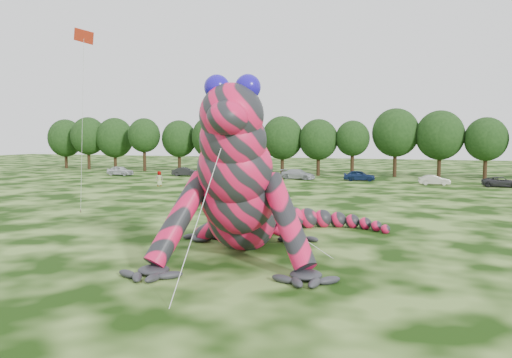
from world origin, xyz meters
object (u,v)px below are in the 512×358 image
object	(u,v)px
car_3	(298,174)
car_6	(501,182)
car_5	(434,180)
tree_11	(440,144)
spectator_0	(197,192)
spectator_4	(159,179)
spectator_1	(217,196)
tree_1	(88,143)
tree_10	(395,143)
tree_4	(179,146)
car_2	(242,173)
tree_3	(144,145)
tree_5	(212,144)
tree_0	(66,144)
tree_8	(318,147)
inflatable_gecko	(245,167)
tree_12	(486,148)
tree_6	(239,145)
car_1	(185,172)
flying_kite	(84,50)
car_4	(359,176)
tree_7	(282,146)
tree_9	(352,148)
car_0	(120,171)
spectator_5	(285,200)
tree_2	(115,144)

from	to	relation	value
car_3	car_6	xyz separation A→B (m)	(26.40, -2.78, -0.10)
car_5	tree_11	bearing A→B (deg)	-13.76
tree_11	spectator_0	size ratio (longest dim) A/B	5.88
spectator_4	spectator_1	size ratio (longest dim) A/B	1.20
tree_1	tree_10	distance (m)	55.76
tree_4	spectator_1	bearing A→B (deg)	-57.96
tree_10	car_6	xyz separation A→B (m)	(13.39, -11.87, -4.62)
spectator_4	car_3	bearing A→B (deg)	179.75
tree_4	spectator_0	xyz separation A→B (m)	(20.49, -35.68, -3.67)
tree_4	car_2	xyz separation A→B (m)	(15.67, -10.15, -3.79)
tree_3	car_5	distance (m)	49.93
tree_3	tree_5	distance (m)	12.67
tree_0	tree_8	xyz separation A→B (m)	(50.34, -2.25, -0.28)
inflatable_gecko	tree_12	size ratio (longest dim) A/B	2.03
tree_6	tree_4	bearing A→B (deg)	170.47
tree_5	car_2	bearing A→B (deg)	-47.16
tree_11	car_1	size ratio (longest dim) A/B	2.47
tree_0	tree_6	size ratio (longest dim) A/B	1.00
flying_kite	car_4	xyz separation A→B (m)	(14.76, 40.00, -11.72)
tree_7	spectator_4	distance (m)	24.90
spectator_0	flying_kite	bearing A→B (deg)	-63.17
tree_4	tree_9	world-z (taller)	tree_4
tree_0	inflatable_gecko	bearing A→B (deg)	-43.51
tree_12	car_0	size ratio (longest dim) A/B	2.04
flying_kite	tree_12	distance (m)	58.01
tree_6	tree_9	distance (m)	18.64
spectator_5	spectator_4	bearing A→B (deg)	7.75
tree_2	car_2	bearing A→B (deg)	-19.34
car_5	car_2	bearing A→B (deg)	76.67
tree_1	spectator_5	xyz separation A→B (m)	(49.09, -38.43, -4.01)
car_2	car_0	bearing A→B (deg)	89.15
tree_9	car_6	size ratio (longest dim) A/B	1.91
tree_3	tree_9	xyz separation A→B (m)	(36.78, 0.28, -0.38)
spectator_4	tree_5	bearing A→B (deg)	-129.71
tree_5	tree_6	xyz separation A→B (m)	(5.57, -1.75, -0.15)
tree_1	tree_6	size ratio (longest dim) A/B	1.03
tree_1	car_3	size ratio (longest dim) A/B	1.94
tree_8	tree_12	bearing A→B (deg)	1.78
car_2	flying_kite	bearing A→B (deg)	179.04
tree_4	tree_0	bearing A→B (deg)	178.80
car_0	car_4	distance (m)	37.46
tree_10	spectator_5	world-z (taller)	tree_10
inflatable_gecko	tree_12	xyz separation A→B (m)	(17.56, 52.63, -0.08)
spectator_1	car_4	bearing A→B (deg)	-41.43
car_3	spectator_4	distance (m)	20.79
tree_3	car_4	size ratio (longest dim) A/B	2.16
tree_11	car_6	bearing A→B (deg)	-58.65
spectator_0	tree_0	bearing A→B (deg)	178.89
tree_1	spectator_4	xyz separation A→B (m)	(28.74, -23.93, -3.96)
car_2	tree_1	bearing A→B (deg)	70.16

